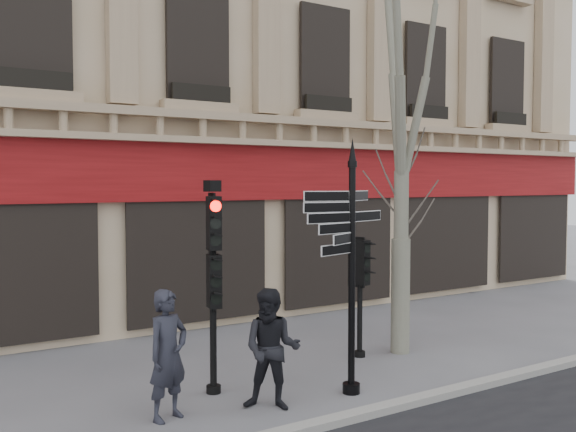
% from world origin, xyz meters
% --- Properties ---
extents(ground, '(80.00, 80.00, 0.00)m').
position_xyz_m(ground, '(0.00, 0.00, 0.00)').
color(ground, '#58585D').
rests_on(ground, ground).
extents(kerb, '(80.00, 0.25, 0.12)m').
position_xyz_m(kerb, '(0.00, -1.40, 0.06)').
color(kerb, gray).
rests_on(kerb, ground).
extents(building, '(28.00, 15.52, 18.00)m').
position_xyz_m(building, '(0.00, 12.48, 8.99)').
color(building, tan).
rests_on(building, ground).
extents(fingerpost, '(1.89, 1.89, 4.06)m').
position_xyz_m(fingerpost, '(0.17, -0.45, 2.73)').
color(fingerpost, black).
rests_on(fingerpost, ground).
extents(traffic_signal_main, '(0.42, 0.34, 3.40)m').
position_xyz_m(traffic_signal_main, '(-1.68, 0.75, 2.15)').
color(traffic_signal_main, black).
rests_on(traffic_signal_main, ground).
extents(traffic_signal_secondary, '(0.43, 0.35, 2.27)m').
position_xyz_m(traffic_signal_secondary, '(1.64, 1.15, 1.58)').
color(traffic_signal_secondary, black).
rests_on(traffic_signal_secondary, ground).
extents(plane_tree, '(3.28, 3.28, 8.72)m').
position_xyz_m(plane_tree, '(2.52, 0.96, 6.12)').
color(plane_tree, gray).
rests_on(plane_tree, ground).
extents(pedestrian_a, '(0.79, 0.65, 1.86)m').
position_xyz_m(pedestrian_a, '(-2.72, 0.07, 0.93)').
color(pedestrian_a, '#20212B').
rests_on(pedestrian_a, ground).
extents(pedestrian_b, '(1.11, 1.09, 1.80)m').
position_xyz_m(pedestrian_b, '(-1.27, -0.37, 0.90)').
color(pedestrian_b, black).
rests_on(pedestrian_b, ground).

